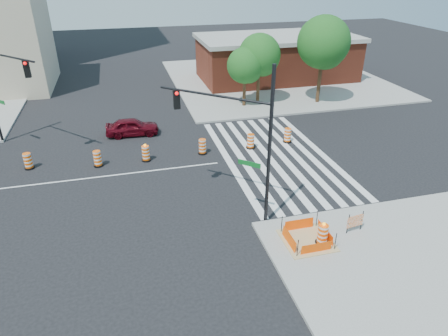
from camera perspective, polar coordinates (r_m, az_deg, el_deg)
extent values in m
plane|color=black|center=(25.10, -16.67, -1.14)|extent=(120.00, 120.00, 0.00)
cube|color=gray|center=(44.93, 7.36, 12.55)|extent=(22.00, 22.00, 0.15)
cube|color=silver|center=(25.80, 0.77, 0.95)|extent=(0.45, 13.50, 0.01)
cube|color=silver|center=(26.03, 2.68, 1.17)|extent=(0.45, 13.50, 0.01)
cube|color=silver|center=(26.29, 4.55, 1.39)|extent=(0.45, 13.50, 0.01)
cube|color=silver|center=(26.58, 6.39, 1.61)|extent=(0.45, 13.50, 0.01)
cube|color=silver|center=(26.90, 8.19, 1.82)|extent=(0.45, 13.50, 0.01)
cube|color=silver|center=(27.24, 9.94, 2.02)|extent=(0.45, 13.50, 0.01)
cube|color=silver|center=(27.60, 11.65, 2.21)|extent=(0.45, 13.50, 0.01)
cube|color=silver|center=(28.00, 13.31, 2.40)|extent=(0.45, 13.50, 0.01)
cube|color=silver|center=(25.09, -16.67, -1.13)|extent=(14.00, 0.12, 0.01)
cube|color=tan|center=(18.96, 11.75, -10.07)|extent=(2.20, 2.20, 0.05)
cube|color=#FF4E05|center=(18.19, 13.05, -11.09)|extent=(1.44, 0.02, 0.55)
cube|color=#FF4E05|center=(19.45, 10.69, -7.95)|extent=(1.44, 0.02, 0.55)
cube|color=#FF4E05|center=(18.48, 9.27, -9.98)|extent=(0.02, 1.44, 0.55)
cube|color=#FF4E05|center=(19.18, 14.27, -8.96)|extent=(0.02, 1.44, 0.55)
cylinder|color=black|center=(17.74, 10.47, -11.22)|extent=(0.04, 0.04, 0.90)
cylinder|color=black|center=(18.47, 15.64, -10.09)|extent=(0.04, 0.04, 0.90)
cylinder|color=black|center=(19.03, 8.25, -7.98)|extent=(0.04, 0.04, 0.90)
cylinder|color=black|center=(19.72, 13.12, -7.08)|extent=(0.04, 0.04, 0.90)
cube|color=maroon|center=(44.45, 7.52, 15.07)|extent=(16.00, 8.00, 4.20)
cube|color=gray|center=(44.02, 7.71, 17.99)|extent=(16.50, 8.50, 0.40)
imported|color=#4F0610|center=(30.33, -12.99, 5.76)|extent=(3.90, 1.75, 1.30)
cylinder|color=black|center=(18.15, 6.51, 2.67)|extent=(0.17, 0.17, 7.67)
cylinder|color=black|center=(18.51, -1.58, 10.35)|extent=(4.35, 3.94, 0.12)
cube|color=black|center=(19.66, -6.79, 9.75)|extent=(0.31, 0.27, 0.96)
sphere|color=#FF0C0C|center=(19.39, -6.77, 10.54)|extent=(0.17, 0.17, 0.17)
cube|color=#0C591E|center=(18.89, 3.65, 0.61)|extent=(0.88, 0.80, 0.24)
cylinder|color=black|center=(28.38, -28.92, 13.87)|extent=(4.14, 4.61, 0.12)
cube|color=black|center=(26.66, -26.35, 12.59)|extent=(0.32, 0.28, 1.01)
sphere|color=#FF0C0C|center=(26.41, -26.57, 13.22)|extent=(0.18, 0.18, 0.18)
cylinder|color=black|center=(18.93, 13.75, -10.30)|extent=(0.58, 0.58, 0.10)
cylinder|color=#FF5905|center=(18.64, 13.92, -9.12)|extent=(0.47, 0.47, 0.92)
sphere|color=#FF990C|center=(18.34, 14.10, -7.78)|extent=(0.16, 0.16, 0.16)
cube|color=#FF5905|center=(19.72, 18.30, -6.86)|extent=(0.89, 0.16, 0.29)
cube|color=#FF5905|center=(19.91, 18.16, -7.66)|extent=(0.89, 0.16, 0.23)
cylinder|color=black|center=(19.61, 17.30, -7.65)|extent=(0.04, 0.04, 1.04)
cylinder|color=black|center=(20.07, 19.09, -7.07)|extent=(0.04, 0.04, 1.04)
cylinder|color=#382314|center=(35.37, 2.92, 11.22)|extent=(0.29, 0.29, 3.25)
sphere|color=#154C18|center=(34.85, 3.00, 14.43)|extent=(3.05, 3.05, 3.05)
sphere|color=#154C18|center=(35.35, 3.56, 13.76)|extent=(2.23, 2.23, 2.23)
sphere|color=#154C18|center=(34.65, 2.49, 13.84)|extent=(2.03, 2.03, 2.03)
cylinder|color=#382314|center=(36.19, 4.92, 12.05)|extent=(0.28, 0.28, 3.87)
sphere|color=#154C18|center=(35.62, 5.08, 15.80)|extent=(3.63, 3.63, 3.63)
sphere|color=#154C18|center=(36.14, 5.58, 14.97)|extent=(2.66, 2.66, 2.66)
sphere|color=#154C18|center=(35.42, 4.59, 15.15)|extent=(2.42, 2.42, 2.42)
cylinder|color=#382314|center=(37.05, 13.51, 12.50)|extent=(0.31, 0.31, 4.78)
sphere|color=#154C18|center=(36.42, 14.04, 17.03)|extent=(4.48, 4.48, 4.48)
sphere|color=#154C18|center=(37.04, 14.39, 15.98)|extent=(3.29, 3.29, 3.29)
sphere|color=#154C18|center=(36.15, 13.53, 16.28)|extent=(2.99, 2.99, 2.99)
cylinder|color=black|center=(27.74, -26.01, 0.04)|extent=(0.60, 0.60, 0.10)
cylinder|color=#FF5905|center=(27.53, -26.22, 0.97)|extent=(0.48, 0.48, 0.95)
cylinder|color=black|center=(26.45, -17.47, 0.39)|extent=(0.60, 0.60, 0.10)
cylinder|color=#FF5905|center=(26.23, -17.62, 1.36)|extent=(0.48, 0.48, 0.95)
cylinder|color=black|center=(26.39, -11.02, 1.15)|extent=(0.60, 0.60, 0.10)
cylinder|color=#FF5905|center=(26.18, -11.12, 2.13)|extent=(0.48, 0.48, 0.95)
sphere|color=#FF990C|center=(25.95, -11.23, 3.23)|extent=(0.16, 0.16, 0.16)
cylinder|color=black|center=(26.90, -3.08, 2.18)|extent=(0.60, 0.60, 0.10)
cylinder|color=#FF5905|center=(26.69, -3.11, 3.15)|extent=(0.48, 0.48, 0.95)
cylinder|color=black|center=(27.71, 3.79, 2.95)|extent=(0.60, 0.60, 0.10)
cylinder|color=#FF5905|center=(27.50, 3.83, 3.89)|extent=(0.48, 0.48, 0.95)
cylinder|color=black|center=(28.96, 9.00, 3.79)|extent=(0.60, 0.60, 0.10)
cylinder|color=#FF5905|center=(28.77, 9.07, 4.70)|extent=(0.48, 0.48, 0.95)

